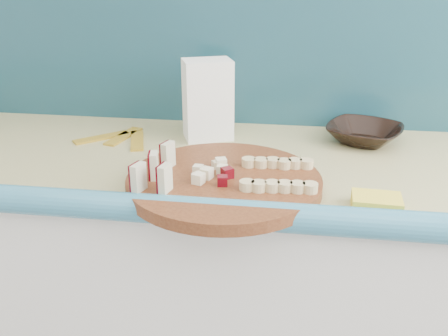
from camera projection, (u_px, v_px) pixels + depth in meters
name	position (u px, v px, depth m)	size (l,w,h in m)	color
kitchen_counter	(222.00, 302.00, 1.44)	(2.20, 0.63, 0.91)	white
backsplash	(236.00, 38.00, 1.42)	(2.20, 0.02, 0.50)	teal
cutting_board	(224.00, 182.00, 1.08)	(0.42, 0.42, 0.03)	#481F0F
apple_wedges	(156.00, 169.00, 1.04)	(0.07, 0.17, 0.06)	beige
apple_chunks	(212.00, 172.00, 1.08)	(0.07, 0.07, 0.02)	#FBEFC9
banana_slices	(278.00, 174.00, 1.07)	(0.17, 0.17, 0.02)	#D4BB81
brown_bowl	(364.00, 134.00, 1.34)	(0.20, 0.20, 0.05)	black
flour_bag	(208.00, 100.00, 1.35)	(0.13, 0.09, 0.22)	white
sponge	(376.00, 203.00, 0.99)	(0.10, 0.07, 0.03)	yellow
banana_peel	(121.00, 138.00, 1.38)	(0.21, 0.19, 0.01)	gold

